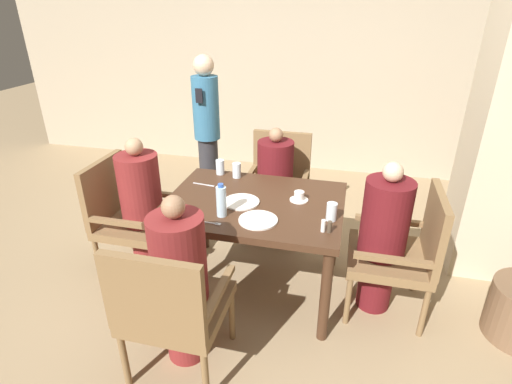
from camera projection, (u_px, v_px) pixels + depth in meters
ground_plane at (255, 284)px, 3.19m from camera, size 16.00×16.00×0.00m
wall_back at (307, 59)px, 4.85m from camera, size 8.00×0.06×2.80m
dining_table at (254, 213)px, 2.90m from camera, size 1.27×0.97×0.75m
chair_left_side at (127, 213)px, 3.20m from camera, size 0.56×0.55×0.94m
diner_in_left_chair at (142, 206)px, 3.13m from camera, size 0.32×0.32×1.15m
chair_far_side at (278, 181)px, 3.76m from camera, size 0.55×0.56×0.94m
diner_in_far_chair at (275, 184)px, 3.61m from camera, size 0.32×0.32×1.07m
chair_right_side at (403, 249)px, 2.74m from camera, size 0.56×0.55×0.94m
diner_in_right_chair at (383, 237)px, 2.74m from camera, size 0.32×0.32×1.13m
chair_near_corner at (171, 306)px, 2.23m from camera, size 0.55×0.56×0.94m
diner_in_near_chair at (181, 280)px, 2.33m from camera, size 0.32×0.32×1.13m
standing_host at (207, 128)px, 4.14m from camera, size 0.27×0.31×1.58m
plate_main_left at (241, 202)px, 2.84m from camera, size 0.26×0.26×0.01m
plate_main_right at (258, 220)px, 2.61m from camera, size 0.26×0.26×0.01m
teacup_with_saucer at (299, 197)px, 2.86m from camera, size 0.13×0.13×0.07m
water_bottle at (221, 201)px, 2.63m from camera, size 0.07×0.07×0.23m
glass_tall_near at (237, 170)px, 3.22m from camera, size 0.07×0.07×0.12m
glass_tall_mid at (332, 212)px, 2.59m from camera, size 0.07×0.07×0.12m
glass_tall_far at (220, 167)px, 3.28m from camera, size 0.07×0.07×0.12m
salt_shaker at (323, 226)px, 2.47m from camera, size 0.03×0.03×0.08m
pepper_shaker at (330, 227)px, 2.46m from camera, size 0.03×0.03×0.08m
fork_beside_plate at (211, 223)px, 2.58m from camera, size 0.17×0.03×0.00m
knife_beside_plate at (205, 185)px, 3.11m from camera, size 0.18×0.03×0.00m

